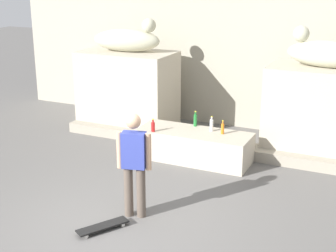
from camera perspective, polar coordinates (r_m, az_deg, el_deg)
ground_plane at (r=7.56m, az=-6.32°, el=-11.91°), size 40.00×40.00×0.00m
facade_wall at (r=12.06m, az=8.35°, el=13.00°), size 11.95×0.60×5.52m
pedestal_left at (r=11.88m, az=-4.63°, el=4.09°), size 2.20×1.26×1.86m
pedestal_right at (r=10.47m, az=17.27°, el=1.45°), size 2.20×1.26×1.86m
statue_reclining_left at (r=11.64m, az=-4.61°, el=9.88°), size 1.66×0.79×0.78m
statue_reclining_right at (r=10.22m, az=17.69°, el=8.01°), size 1.65×0.71×0.78m
ledge_block at (r=10.00m, az=3.02°, el=-2.28°), size 2.28×0.86×0.60m
skater at (r=7.57m, az=-3.91°, el=-4.04°), size 0.53×0.28×1.67m
skateboard at (r=7.57m, az=-7.50°, el=-11.34°), size 0.58×0.79×0.08m
bottle_red at (r=9.86m, az=-1.73°, el=-0.06°), size 0.08×0.08×0.26m
bottle_clear at (r=9.91m, az=5.02°, el=0.11°), size 0.07×0.07×0.31m
bottle_orange at (r=9.77m, az=6.29°, el=-0.28°), size 0.06×0.06×0.28m
bottle_green at (r=10.20m, az=3.16°, el=0.71°), size 0.07×0.07×0.32m
stair_step at (r=10.63m, az=4.31°, el=-2.16°), size 6.69×0.50×0.22m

